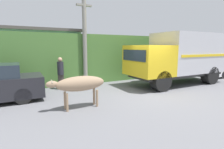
% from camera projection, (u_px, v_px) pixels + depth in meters
% --- Properties ---
extents(ground_plane, '(60.00, 60.00, 0.00)m').
position_uv_depth(ground_plane, '(148.00, 94.00, 8.63)').
color(ground_plane, slate).
extents(hillside_embankment, '(32.00, 6.51, 3.08)m').
position_uv_depth(hillside_embankment, '(95.00, 56.00, 14.40)').
color(hillside_embankment, '#4C7A38').
rests_on(hillside_embankment, ground_plane).
extents(building_backdrop, '(6.62, 2.70, 3.36)m').
position_uv_depth(building_backdrop, '(24.00, 57.00, 10.45)').
color(building_backdrop, '#8CC69E').
rests_on(building_backdrop, ground_plane).
extents(cargo_truck, '(6.57, 2.41, 3.13)m').
position_uv_depth(cargo_truck, '(181.00, 56.00, 10.79)').
color(cargo_truck, '#2D2D2D').
rests_on(cargo_truck, ground_plane).
extents(brown_cow, '(2.17, 0.56, 1.22)m').
position_uv_depth(brown_cow, '(80.00, 84.00, 6.49)').
color(brown_cow, '#9E7F60').
rests_on(brown_cow, ground_plane).
extents(hatchback_car, '(3.55, 1.58, 1.48)m').
position_uv_depth(hatchback_car, '(223.00, 67.00, 13.86)').
color(hatchback_car, silver).
rests_on(hatchback_car, ground_plane).
extents(pedestrian_on_hill, '(0.34, 0.34, 1.75)m').
position_uv_depth(pedestrian_on_hill, '(61.00, 72.00, 9.44)').
color(pedestrian_on_hill, '#38332D').
rests_on(pedestrian_on_hill, ground_plane).
extents(utility_pole, '(0.90, 0.25, 5.29)m').
position_uv_depth(utility_pole, '(85.00, 39.00, 10.26)').
color(utility_pole, gray).
rests_on(utility_pole, ground_plane).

